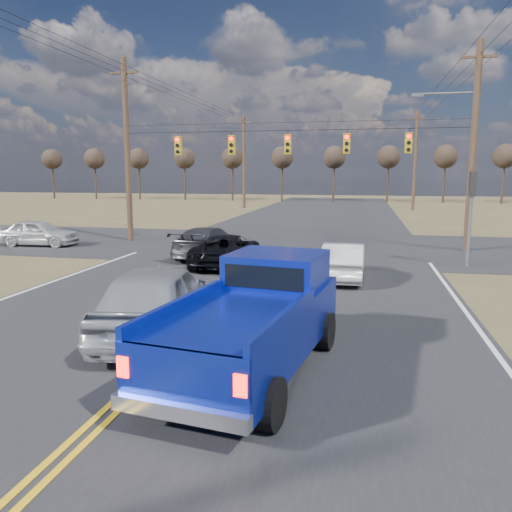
% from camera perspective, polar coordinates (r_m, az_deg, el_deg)
% --- Properties ---
extents(ground, '(160.00, 160.00, 0.00)m').
position_cam_1_polar(ground, '(9.80, -12.78, -13.86)').
color(ground, brown).
rests_on(ground, ground).
extents(road_main, '(14.00, 120.00, 0.02)m').
position_cam_1_polar(road_main, '(18.94, -0.06, -2.23)').
color(road_main, '#28282B').
rests_on(road_main, ground).
extents(road_cross, '(120.00, 12.00, 0.02)m').
position_cam_1_polar(road_cross, '(26.70, 3.54, 1.19)').
color(road_cross, '#28282B').
rests_on(road_cross, ground).
extents(signal_gantry, '(19.60, 4.83, 10.00)m').
position_cam_1_polar(signal_gantry, '(26.17, 4.69, 12.13)').
color(signal_gantry, '#473323').
rests_on(signal_gantry, ground).
extents(utility_poles, '(19.60, 58.32, 10.00)m').
position_cam_1_polar(utility_poles, '(25.47, 3.32, 12.58)').
color(utility_poles, '#473323').
rests_on(utility_poles, ground).
extents(treeline, '(87.00, 117.80, 7.40)m').
position_cam_1_polar(treeline, '(35.36, 5.85, 12.45)').
color(treeline, '#33261C').
rests_on(treeline, ground).
extents(pickup_truck, '(2.96, 5.99, 2.16)m').
position_cam_1_polar(pickup_truck, '(9.73, -0.02, -7.23)').
color(pickup_truck, black).
rests_on(pickup_truck, ground).
extents(silver_suv, '(2.82, 5.47, 1.78)m').
position_cam_1_polar(silver_suv, '(12.11, -11.15, -4.82)').
color(silver_suv, '#A8ABB0').
rests_on(silver_suv, ground).
extents(black_suv, '(2.37, 4.88, 1.34)m').
position_cam_1_polar(black_suv, '(20.83, -3.37, 0.70)').
color(black_suv, black).
rests_on(black_suv, ground).
extents(white_car_queue, '(1.49, 4.13, 1.35)m').
position_cam_1_polar(white_car_queue, '(18.42, 9.98, -0.56)').
color(white_car_queue, silver).
rests_on(white_car_queue, ground).
extents(dgrey_car_queue, '(2.46, 5.03, 1.41)m').
position_cam_1_polar(dgrey_car_queue, '(23.01, -5.47, 1.59)').
color(dgrey_car_queue, '#38383E').
rests_on(dgrey_car_queue, ground).
extents(cross_car_west, '(2.00, 4.27, 1.41)m').
position_cam_1_polar(cross_car_west, '(28.92, -23.60, 2.46)').
color(cross_car_west, silver).
rests_on(cross_car_west, ground).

